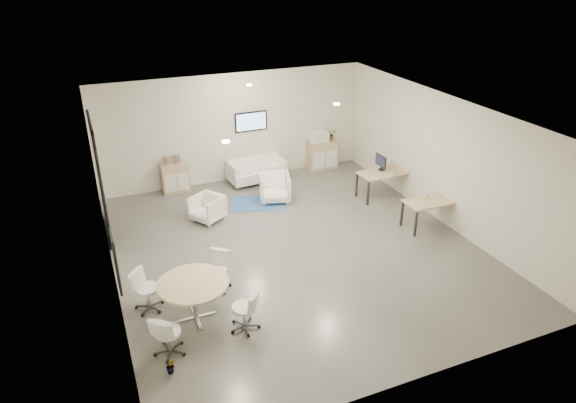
# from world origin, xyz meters

# --- Properties ---
(room_shell) EXTENTS (9.60, 10.60, 4.80)m
(room_shell) POSITION_xyz_m (0.00, 0.00, 1.60)
(room_shell) COLOR #514F4A
(room_shell) RESTS_ON ground
(glass_door) EXTENTS (0.09, 1.90, 2.85)m
(glass_door) POSITION_xyz_m (-3.95, 2.51, 1.50)
(glass_door) COLOR black
(glass_door) RESTS_ON room_shell
(artwork) EXTENTS (0.05, 0.54, 1.04)m
(artwork) POSITION_xyz_m (-3.97, -1.60, 1.55)
(artwork) COLOR black
(artwork) RESTS_ON room_shell
(wall_tv) EXTENTS (0.98, 0.06, 0.58)m
(wall_tv) POSITION_xyz_m (0.50, 4.46, 1.75)
(wall_tv) COLOR black
(wall_tv) RESTS_ON room_shell
(ceiling_spots) EXTENTS (3.14, 4.14, 0.03)m
(ceiling_spots) POSITION_xyz_m (-0.20, 0.83, 3.18)
(ceiling_spots) COLOR #FFEAC6
(ceiling_spots) RESTS_ON room_shell
(sideboard_left) EXTENTS (0.76, 0.40, 0.86)m
(sideboard_left) POSITION_xyz_m (-1.89, 4.28, 0.43)
(sideboard_left) COLOR tan
(sideboard_left) RESTS_ON room_shell
(sideboard_right) EXTENTS (0.93, 0.45, 0.93)m
(sideboard_right) POSITION_xyz_m (2.77, 4.25, 0.46)
(sideboard_right) COLOR tan
(sideboard_right) RESTS_ON room_shell
(books) EXTENTS (0.44, 0.14, 0.22)m
(books) POSITION_xyz_m (-1.93, 4.28, 0.97)
(books) COLOR red
(books) RESTS_ON sideboard_left
(printer) EXTENTS (0.53, 0.44, 0.37)m
(printer) POSITION_xyz_m (2.64, 4.25, 1.10)
(printer) COLOR white
(printer) RESTS_ON sideboard_right
(loveseat) EXTENTS (1.70, 0.95, 0.61)m
(loveseat) POSITION_xyz_m (0.48, 4.09, 0.33)
(loveseat) COLOR white
(loveseat) RESTS_ON room_shell
(blue_rug) EXTENTS (1.73, 1.42, 0.01)m
(blue_rug) POSITION_xyz_m (0.01, 2.60, 0.01)
(blue_rug) COLOR #2E578D
(blue_rug) RESTS_ON room_shell
(armchair_left) EXTENTS (0.95, 0.96, 0.74)m
(armchair_left) POSITION_xyz_m (-1.51, 2.18, 0.37)
(armchair_left) COLOR white
(armchair_left) RESTS_ON room_shell
(armchair_right) EXTENTS (1.00, 0.96, 0.84)m
(armchair_right) POSITION_xyz_m (0.51, 2.61, 0.42)
(armchair_right) COLOR white
(armchair_right) RESTS_ON room_shell
(desk_rear) EXTENTS (1.49, 0.81, 0.76)m
(desk_rear) POSITION_xyz_m (3.41, 1.66, 0.68)
(desk_rear) COLOR tan
(desk_rear) RESTS_ON room_shell
(desk_front) EXTENTS (1.38, 0.71, 0.71)m
(desk_front) POSITION_xyz_m (3.54, -0.29, 0.64)
(desk_front) COLOR tan
(desk_front) RESTS_ON room_shell
(monitor) EXTENTS (0.20, 0.50, 0.44)m
(monitor) POSITION_xyz_m (3.37, 1.81, 0.99)
(monitor) COLOR black
(monitor) RESTS_ON desk_rear
(round_table) EXTENTS (1.31, 1.31, 0.80)m
(round_table) POSITION_xyz_m (-2.73, -1.60, 0.72)
(round_table) COLOR tan
(round_table) RESTS_ON room_shell
(meeting_chairs) EXTENTS (2.33, 2.33, 0.82)m
(meeting_chairs) POSITION_xyz_m (-2.73, -1.60, 0.41)
(meeting_chairs) COLOR white
(meeting_chairs) RESTS_ON room_shell
(plant_cabinet) EXTENTS (0.37, 0.39, 0.25)m
(plant_cabinet) POSITION_xyz_m (3.05, 4.24, 1.06)
(plant_cabinet) COLOR #3F7F3F
(plant_cabinet) RESTS_ON sideboard_right
(plant_floor) EXTENTS (0.20, 0.32, 0.13)m
(plant_floor) POSITION_xyz_m (-3.43, -2.84, 0.07)
(plant_floor) COLOR #3F7F3F
(plant_floor) RESTS_ON room_shell
(cup) EXTENTS (0.13, 0.11, 0.11)m
(cup) POSITION_xyz_m (3.49, -0.12, 0.77)
(cup) COLOR white
(cup) RESTS_ON desk_front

